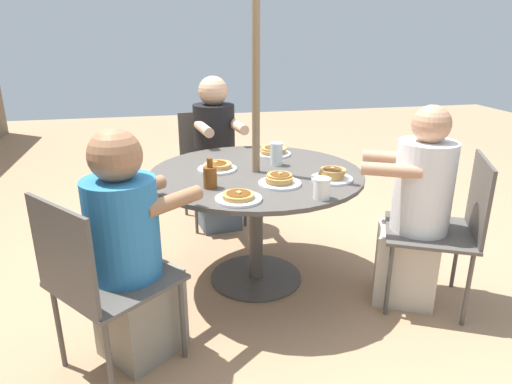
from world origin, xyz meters
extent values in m
plane|color=tan|center=(0.00, 0.00, 0.00)|extent=(12.00, 12.00, 0.00)
cylinder|color=#4C4742|center=(0.00, 0.00, 0.01)|extent=(0.57, 0.57, 0.01)
cylinder|color=#4C4742|center=(0.00, 0.00, 0.34)|extent=(0.09, 0.09, 0.68)
cylinder|color=#4C4742|center=(0.00, 0.00, 0.69)|extent=(1.25, 1.25, 0.02)
cylinder|color=#846B4C|center=(0.00, 0.00, 1.09)|extent=(0.04, 0.04, 2.19)
cylinder|color=#514C47|center=(0.81, -0.08, 0.21)|extent=(0.02, 0.02, 0.43)
cylinder|color=#514C47|center=(0.75, 0.31, 0.21)|extent=(0.02, 0.02, 0.43)
cylinder|color=#514C47|center=(1.20, -0.03, 0.21)|extent=(0.02, 0.02, 0.43)
cylinder|color=#514C47|center=(1.14, 0.36, 0.21)|extent=(0.02, 0.02, 0.43)
cube|color=#514C47|center=(0.98, 0.14, 0.43)|extent=(0.52, 0.52, 0.02)
cube|color=#514C47|center=(1.20, 0.17, 0.65)|extent=(0.08, 0.44, 0.42)
cube|color=slate|center=(0.87, 0.12, 0.21)|extent=(0.37, 0.34, 0.43)
cylinder|color=black|center=(0.92, 0.13, 0.69)|extent=(0.31, 0.31, 0.53)
sphere|color=#DBA884|center=(0.92, 0.13, 1.06)|extent=(0.22, 0.22, 0.22)
cylinder|color=#DBA884|center=(0.75, -0.02, 0.82)|extent=(0.33, 0.11, 0.07)
cylinder|color=#DBA884|center=(0.71, 0.23, 0.82)|extent=(0.33, 0.11, 0.07)
cylinder|color=#514C47|center=(-0.35, 0.74, 0.21)|extent=(0.02, 0.02, 0.43)
cylinder|color=#514C47|center=(-0.65, 0.49, 0.21)|extent=(0.02, 0.02, 0.43)
cylinder|color=#514C47|center=(-0.60, 1.04, 0.21)|extent=(0.02, 0.02, 0.43)
cylinder|color=#514C47|center=(-0.90, 0.79, 0.21)|extent=(0.02, 0.02, 0.43)
cube|color=#514C47|center=(-0.62, 0.76, 0.43)|extent=(0.65, 0.65, 0.02)
cube|color=#514C47|center=(-0.77, 0.94, 0.65)|extent=(0.35, 0.29, 0.42)
cube|color=gray|center=(-0.56, 0.68, 0.21)|extent=(0.44, 0.45, 0.43)
cylinder|color=teal|center=(-0.59, 0.72, 0.66)|extent=(0.32, 0.32, 0.47)
sphere|color=#A3704C|center=(-0.59, 0.72, 1.00)|extent=(0.23, 0.23, 0.23)
cylinder|color=#A3704C|center=(-0.37, 0.66, 0.77)|extent=(0.25, 0.28, 0.07)
cylinder|color=#A3704C|center=(-0.57, 0.49, 0.77)|extent=(0.25, 0.28, 0.07)
cylinder|color=#514C47|center=(-0.53, -0.62, 0.21)|extent=(0.02, 0.02, 0.43)
cylinder|color=#514C47|center=(-0.17, -0.80, 0.21)|extent=(0.02, 0.02, 0.43)
cylinder|color=#514C47|center=(-0.70, -0.97, 0.21)|extent=(0.02, 0.02, 0.43)
cylinder|color=#514C47|center=(-0.35, -1.15, 0.21)|extent=(0.02, 0.02, 0.43)
cube|color=#514C47|center=(-0.44, -0.88, 0.43)|extent=(0.62, 0.62, 0.02)
cube|color=#514C47|center=(-0.54, -1.08, 0.65)|extent=(0.40, 0.21, 0.42)
cube|color=beige|center=(-0.39, -0.79, 0.21)|extent=(0.41, 0.42, 0.43)
cylinder|color=white|center=(-0.41, -0.83, 0.68)|extent=(0.31, 0.31, 0.51)
sphere|color=tan|center=(-0.41, -0.83, 1.03)|extent=(0.20, 0.20, 0.20)
cylinder|color=tan|center=(-0.44, -0.61, 0.81)|extent=(0.20, 0.30, 0.07)
cylinder|color=tan|center=(-0.22, -0.72, 0.81)|extent=(0.20, 0.30, 0.07)
cylinder|color=white|center=(-0.26, -0.08, 0.71)|extent=(0.23, 0.23, 0.01)
cylinder|color=#BC8947|center=(-0.26, -0.07, 0.72)|extent=(0.14, 0.14, 0.01)
cylinder|color=#BC8947|center=(-0.26, -0.07, 0.73)|extent=(0.15, 0.15, 0.01)
cylinder|color=#BC8947|center=(-0.26, -0.07, 0.74)|extent=(0.15, 0.15, 0.01)
cylinder|color=#BC8947|center=(-0.25, -0.07, 0.76)|extent=(0.13, 0.13, 0.01)
ellipsoid|color=brown|center=(-0.26, -0.08, 0.76)|extent=(0.11, 0.10, 0.00)
cube|color=#F4E084|center=(-0.26, -0.08, 0.77)|extent=(0.03, 0.03, 0.01)
cylinder|color=white|center=(0.08, 0.22, 0.71)|extent=(0.23, 0.23, 0.01)
cylinder|color=#BC8947|center=(0.07, 0.21, 0.72)|extent=(0.15, 0.15, 0.01)
cylinder|color=#BC8947|center=(0.08, 0.21, 0.73)|extent=(0.16, 0.16, 0.01)
cylinder|color=#BC8947|center=(0.08, 0.21, 0.74)|extent=(0.16, 0.16, 0.01)
ellipsoid|color=brown|center=(0.08, 0.22, 0.75)|extent=(0.12, 0.11, 0.00)
cube|color=#F4E084|center=(0.08, 0.23, 0.75)|extent=(0.03, 0.03, 0.01)
cylinder|color=white|center=(-0.24, -0.38, 0.71)|extent=(0.23, 0.23, 0.01)
cylinder|color=#BC8947|center=(-0.24, -0.37, 0.72)|extent=(0.13, 0.13, 0.01)
cylinder|color=#BC8947|center=(-0.23, -0.37, 0.74)|extent=(0.14, 0.14, 0.01)
cylinder|color=#BC8947|center=(-0.24, -0.38, 0.75)|extent=(0.14, 0.14, 0.01)
cylinder|color=#BC8947|center=(-0.24, -0.38, 0.76)|extent=(0.14, 0.14, 0.01)
ellipsoid|color=brown|center=(-0.24, -0.38, 0.77)|extent=(0.11, 0.10, 0.00)
cube|color=#F4E084|center=(-0.25, -0.37, 0.78)|extent=(0.03, 0.03, 0.01)
cylinder|color=white|center=(-0.44, 0.18, 0.71)|extent=(0.23, 0.23, 0.01)
cylinder|color=#BC8947|center=(-0.45, 0.18, 0.72)|extent=(0.15, 0.15, 0.01)
cylinder|color=#BC8947|center=(-0.45, 0.18, 0.73)|extent=(0.16, 0.16, 0.01)
ellipsoid|color=brown|center=(-0.44, 0.18, 0.74)|extent=(0.13, 0.12, 0.00)
cube|color=#F4E084|center=(-0.45, 0.18, 0.75)|extent=(0.03, 0.03, 0.01)
cylinder|color=white|center=(0.35, -0.19, 0.71)|extent=(0.23, 0.23, 0.01)
cylinder|color=#BC8947|center=(0.34, -0.18, 0.72)|extent=(0.16, 0.16, 0.01)
cylinder|color=#BC8947|center=(0.34, -0.19, 0.74)|extent=(0.17, 0.17, 0.01)
cylinder|color=#BC8947|center=(0.35, -0.19, 0.75)|extent=(0.17, 0.17, 0.01)
ellipsoid|color=brown|center=(0.35, -0.19, 0.76)|extent=(0.13, 0.12, 0.00)
cube|color=#F4E084|center=(0.35, -0.18, 0.76)|extent=(0.03, 0.03, 0.01)
cylinder|color=brown|center=(-0.23, 0.29, 0.76)|extent=(0.07, 0.07, 0.11)
cylinder|color=brown|center=(-0.23, 0.29, 0.84)|extent=(0.03, 0.03, 0.05)
torus|color=brown|center=(-0.20, 0.29, 0.78)|extent=(0.05, 0.01, 0.05)
cylinder|color=white|center=(-0.51, -0.22, 0.75)|extent=(0.08, 0.08, 0.10)
cylinder|color=white|center=(-0.51, -0.22, 0.81)|extent=(0.09, 0.09, 0.01)
cylinder|color=silver|center=(0.11, -0.15, 0.77)|extent=(0.08, 0.08, 0.14)
camera|label=1|loc=(-2.48, 0.52, 1.48)|focal=32.00mm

